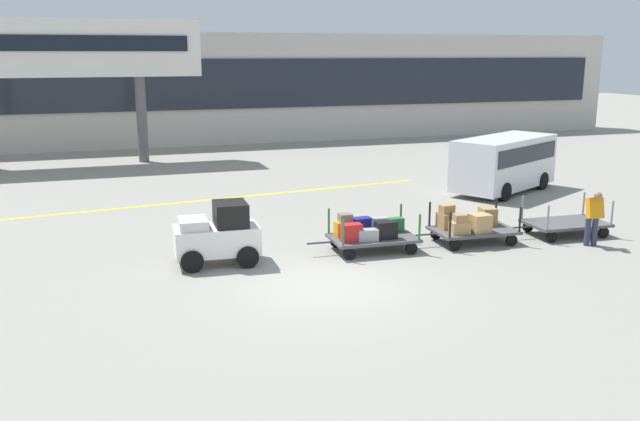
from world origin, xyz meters
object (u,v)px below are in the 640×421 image
baggage_cart_lead (369,232)px  baggage_cart_middle (470,224)px  baggage_tug (218,235)px  baggage_cart_tail (565,224)px  shuttle_van (504,160)px  baggage_handler (594,216)px

baggage_cart_lead → baggage_cart_middle: 3.00m
baggage_tug → baggage_cart_middle: (7.07, -0.29, -0.22)m
baggage_cart_lead → baggage_cart_tail: same height
baggage_cart_middle → baggage_cart_tail: size_ratio=1.00×
baggage_cart_tail → shuttle_van: (1.88, 6.10, 0.89)m
baggage_cart_tail → baggage_tug: bearing=177.4°
baggage_tug → baggage_cart_lead: size_ratio=0.71×
baggage_tug → baggage_handler: baggage_tug is taller
baggage_tug → baggage_cart_lead: 4.07m
baggage_handler → baggage_tug: bearing=170.5°
baggage_cart_lead → baggage_handler: size_ratio=1.94×
baggage_tug → baggage_cart_middle: size_ratio=0.71×
baggage_tug → baggage_handler: (10.08, -1.68, 0.11)m
baggage_cart_lead → baggage_cart_tail: bearing=-2.9°
shuttle_van → baggage_handler: bearing=-104.9°
baggage_cart_tail → shuttle_van: size_ratio=0.59×
baggage_cart_tail → shuttle_van: 6.44m
baggage_cart_middle → baggage_cart_lead: bearing=177.4°
shuttle_van → baggage_tug: bearing=-154.9°
baggage_tug → baggage_cart_tail: size_ratio=0.71×
baggage_cart_middle → shuttle_van: size_ratio=0.59×
baggage_cart_tail → baggage_handler: bearing=-93.0°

